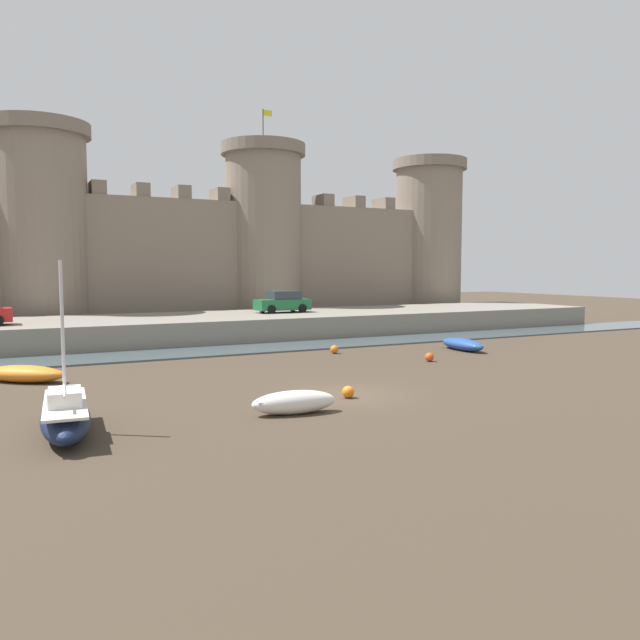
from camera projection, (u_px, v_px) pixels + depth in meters
ground_plane at (347, 395)px, 24.18m from camera, size 160.00×160.00×0.00m
water_channel at (228, 350)px, 37.02m from camera, size 80.00×4.50×0.10m
quay_road at (195, 327)px, 43.40m from camera, size 65.90×10.00×1.57m
castle at (162, 242)px, 51.22m from camera, size 61.29×7.39×18.74m
sailboat_near_channel_left at (65, 416)px, 18.24m from camera, size 1.78×5.17×5.13m
rowboat_foreground_centre at (463, 344)px, 37.20m from camera, size 1.35×3.71×0.72m
rowboat_near_channel_right at (294, 402)px, 20.95m from camera, size 3.02×1.25×0.80m
rowboat_midflat_right at (25, 373)px, 26.78m from camera, size 3.69×3.29×0.73m
mooring_buoy_near_channel at (334, 349)px, 35.84m from camera, size 0.48×0.48×0.48m
mooring_buoy_off_centre at (348, 392)px, 23.54m from camera, size 0.46×0.46×0.46m
mooring_buoy_mid_mud at (429, 357)px, 32.76m from camera, size 0.47×0.47×0.47m
car_quay_centre_east at (283, 302)px, 46.91m from camera, size 4.15×1.97×1.62m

